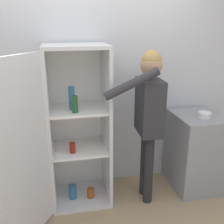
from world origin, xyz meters
name	(u,v)px	position (x,y,z in m)	size (l,w,h in m)	color
wall_back	(95,84)	(0.00, 0.98, 1.27)	(7.00, 0.06, 2.55)	silver
refrigerator	(67,132)	(-0.36, 0.56, 0.87)	(1.04, 1.10, 1.76)	silver
person	(148,108)	(0.50, 0.49, 1.10)	(0.66, 0.53, 1.71)	#262628
counter	(195,151)	(1.17, 0.61, 0.47)	(0.55, 0.64, 0.94)	gray
bowl	(204,115)	(1.18, 0.52, 0.97)	(0.15, 0.15, 0.06)	white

